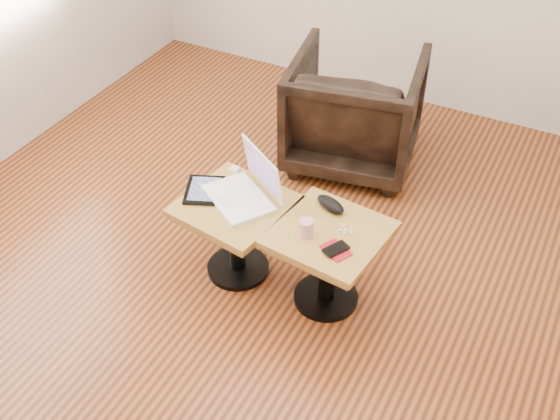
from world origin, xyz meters
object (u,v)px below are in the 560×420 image
at_px(side_table_left, 236,221).
at_px(striped_cup, 306,228).
at_px(laptop, 246,189).
at_px(armchair, 355,111).
at_px(side_table_right, 329,249).

xyz_separation_m(side_table_left, striped_cup, (0.40, -0.05, 0.15)).
xyz_separation_m(side_table_left, laptop, (0.03, 0.06, 0.16)).
relative_size(laptop, striped_cup, 5.28).
bearing_deg(side_table_left, armchair, 92.52).
relative_size(laptop, armchair, 0.57).
height_order(side_table_left, armchair, armchair).
relative_size(side_table_left, laptop, 1.27).
distance_m(laptop, armchair, 1.13).
distance_m(side_table_left, side_table_right, 0.49).
bearing_deg(side_table_right, striped_cup, -134.43).
distance_m(side_table_right, striped_cup, 0.19).
relative_size(side_table_right, striped_cup, 6.51).
height_order(side_table_left, striped_cup, striped_cup).
height_order(side_table_left, side_table_right, same).
relative_size(side_table_right, armchair, 0.71).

